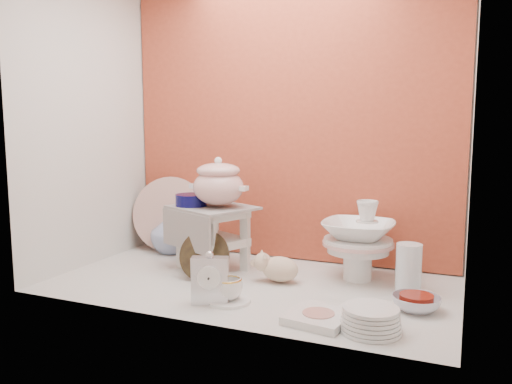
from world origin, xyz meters
TOP-DOWN VIEW (x-y plane):
  - ground at (0.00, 0.00)m, footprint 1.80×1.80m
  - niche_shell at (0.00, 0.18)m, footprint 1.86×1.03m
  - step_stool at (-0.27, 0.14)m, footprint 0.48×0.45m
  - soup_tureen at (-0.22, 0.13)m, footprint 0.37×0.37m
  - cobalt_bowl at (-0.37, 0.12)m, footprint 0.21×0.21m
  - floral_platter at (-0.67, 0.39)m, footprint 0.45×0.24m
  - blue_white_vase at (-0.64, 0.35)m, footprint 0.24×0.24m
  - lacquer_tray at (-0.22, -0.03)m, footprint 0.25×0.13m
  - mantel_clock at (-0.04, -0.31)m, footprint 0.16×0.10m
  - plush_pig at (0.12, 0.07)m, footprint 0.24×0.18m
  - teacup_saucer at (0.02, -0.26)m, footprint 0.21×0.21m
  - gold_rim_teacup at (0.02, -0.26)m, footprint 0.14×0.14m
  - lattice_dish at (0.41, -0.32)m, footprint 0.24×0.24m
  - dinner_plate_stack at (0.60, -0.34)m, footprint 0.27×0.27m
  - crystal_bowl at (0.73, -0.06)m, footprint 0.21×0.21m
  - clear_glass_vase at (0.68, 0.14)m, footprint 0.13×0.13m
  - porcelain_tower at (0.44, 0.25)m, footprint 0.34×0.34m

SIDE VIEW (x-z plane):
  - ground at x=0.00m, z-range 0.00..0.00m
  - teacup_saucer at x=0.02m, z-range 0.00..0.01m
  - lattice_dish at x=0.41m, z-range 0.00..0.03m
  - crystal_bowl at x=0.73m, z-range 0.00..0.06m
  - dinner_plate_stack at x=0.60m, z-range 0.00..0.09m
  - gold_rim_teacup at x=0.02m, z-range 0.01..0.10m
  - plush_pig at x=0.12m, z-range 0.00..0.13m
  - mantel_clock at x=-0.04m, z-range 0.00..0.21m
  - clear_glass_vase at x=0.68m, z-range 0.00..0.22m
  - lacquer_tray at x=-0.22m, z-range 0.00..0.23m
  - blue_white_vase at x=-0.64m, z-range 0.00..0.25m
  - step_stool at x=-0.27m, z-range 0.00..0.32m
  - porcelain_tower at x=0.44m, z-range 0.00..0.38m
  - floral_platter at x=-0.67m, z-range 0.00..0.42m
  - cobalt_bowl at x=-0.37m, z-range 0.32..0.38m
  - soup_tureen at x=-0.22m, z-range 0.32..0.57m
  - niche_shell at x=0.00m, z-range 0.17..1.70m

